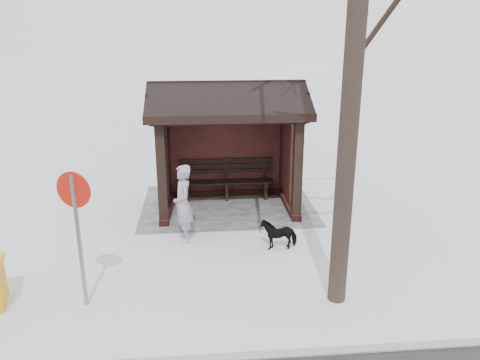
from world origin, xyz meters
name	(u,v)px	position (x,y,z in m)	size (l,w,h in m)	color
ground	(228,208)	(0.00, 0.00, 0.00)	(120.00, 120.00, 0.00)	silver
kerb	(255,357)	(0.00, 5.50, 0.01)	(120.00, 0.15, 0.06)	gray
trampled_patch	(228,205)	(0.00, -0.20, 0.01)	(4.20, 3.20, 0.02)	#97979D
bus_shelter	(227,120)	(0.00, -0.16, 2.17)	(3.60, 2.40, 3.09)	#361613
pedestrian	(183,204)	(1.03, 1.77, 0.82)	(0.60, 0.39, 1.64)	#91869E
dog	(279,233)	(-0.87, 2.24, 0.30)	(0.32, 0.71, 0.60)	black
road_sign	(76,210)	(2.55, 3.97, 1.62)	(0.54, 0.23, 2.23)	gray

